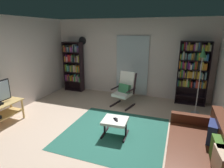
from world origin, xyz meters
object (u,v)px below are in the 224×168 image
(lounge_armchair, at_px, (125,88))
(tv_remote, at_px, (117,120))
(leather_sofa, at_px, (201,157))
(ottoman, at_px, (115,122))
(floor_lamp_by_shelf, at_px, (202,62))
(bookshelf_near_tv, at_px, (74,65))
(wall_clock, at_px, (82,41))
(cell_phone, at_px, (115,119))
(bookshelf_near_sofa, at_px, (193,69))

(lounge_armchair, bearing_deg, tv_remote, -79.15)
(leather_sofa, xyz_separation_m, ottoman, (-1.65, 0.61, 0.01))
(tv_remote, relative_size, floor_lamp_by_shelf, 0.08)
(bookshelf_near_tv, xyz_separation_m, leather_sofa, (4.16, -3.12, -0.67))
(ottoman, distance_m, floor_lamp_by_shelf, 2.75)
(tv_remote, xyz_separation_m, wall_clock, (-2.23, 2.72, 1.46))
(cell_phone, distance_m, wall_clock, 3.77)
(leather_sofa, relative_size, floor_lamp_by_shelf, 1.08)
(bookshelf_near_sofa, relative_size, lounge_armchair, 1.88)
(leather_sofa, xyz_separation_m, lounge_armchair, (-1.94, 2.35, 0.24))
(leather_sofa, height_order, ottoman, leather_sofa)
(ottoman, distance_m, tv_remote, 0.09)
(cell_phone, height_order, wall_clock, wall_clock)
(floor_lamp_by_shelf, bearing_deg, ottoman, -133.34)
(tv_remote, bearing_deg, wall_clock, 106.60)
(ottoman, xyz_separation_m, wall_clock, (-2.19, 2.70, 1.54))
(lounge_armchair, height_order, cell_phone, lounge_armchair)
(bookshelf_near_tv, relative_size, leather_sofa, 0.91)
(lounge_armchair, bearing_deg, wall_clock, 153.13)
(floor_lamp_by_shelf, bearing_deg, leather_sofa, -91.79)
(ottoman, bearing_deg, bookshelf_near_tv, 134.91)
(bookshelf_near_sofa, bearing_deg, ottoman, -122.17)
(ottoman, bearing_deg, cell_phone, 39.71)
(bookshelf_near_tv, relative_size, bookshelf_near_sofa, 0.94)
(cell_phone, relative_size, wall_clock, 0.48)
(leather_sofa, distance_m, cell_phone, 1.75)
(bookshelf_near_sofa, bearing_deg, lounge_armchair, -157.26)
(bookshelf_near_tv, relative_size, cell_phone, 12.93)
(bookshelf_near_tv, distance_m, floor_lamp_by_shelf, 4.31)
(bookshelf_near_sofa, xyz_separation_m, tv_remote, (-1.55, -2.55, -0.71))
(bookshelf_near_tv, relative_size, floor_lamp_by_shelf, 0.99)
(tv_remote, bearing_deg, floor_lamp_by_shelf, 24.96)
(bookshelf_near_sofa, bearing_deg, bookshelf_near_tv, -179.78)
(bookshelf_near_sofa, distance_m, leather_sofa, 3.24)
(cell_phone, bearing_deg, leather_sofa, -56.32)
(bookshelf_near_sofa, bearing_deg, leather_sofa, -88.98)
(bookshelf_near_sofa, height_order, floor_lamp_by_shelf, bookshelf_near_sofa)
(leather_sofa, xyz_separation_m, floor_lamp_by_shelf, (0.08, 2.44, 1.13))
(leather_sofa, height_order, wall_clock, wall_clock)
(ottoman, relative_size, floor_lamp_by_shelf, 0.30)
(cell_phone, height_order, floor_lamp_by_shelf, floor_lamp_by_shelf)
(leather_sofa, height_order, tv_remote, leather_sofa)
(lounge_armchair, bearing_deg, bookshelf_near_sofa, 22.74)
(floor_lamp_by_shelf, distance_m, wall_clock, 4.03)
(bookshelf_near_sofa, bearing_deg, floor_lamp_by_shelf, -79.37)
(bookshelf_near_tv, height_order, tv_remote, bookshelf_near_tv)
(cell_phone, bearing_deg, floor_lamp_by_shelf, 10.83)
(ottoman, distance_m, cell_phone, 0.07)
(bookshelf_near_tv, height_order, leather_sofa, bookshelf_near_tv)
(lounge_armchair, distance_m, tv_remote, 1.80)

